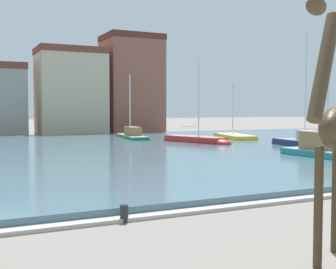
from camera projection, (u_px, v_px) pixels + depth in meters
name	position (u px, v px, depth m)	size (l,w,h in m)	color
harbor_water	(81.00, 151.00, 32.84)	(83.44, 40.20, 0.33)	#476675
quay_edge_coping	(240.00, 206.00, 14.53)	(83.44, 0.50, 0.12)	#ADA89E
sailboat_red	(200.00, 141.00, 38.77)	(3.64, 7.22, 7.55)	red
sailboat_green	(130.00, 136.00, 45.48)	(2.80, 9.07, 6.80)	#236B42
sailboat_teal	(326.00, 153.00, 26.76)	(2.09, 6.13, 6.00)	teal
sailboat_navy	(305.00, 143.00, 34.83)	(2.93, 8.31, 9.34)	navy
sailboat_yellow	(232.00, 137.00, 45.41)	(3.89, 8.03, 5.88)	gold
mooring_bollard	(124.00, 214.00, 12.62)	(0.24, 0.24, 0.50)	#232326
townhouse_tall_gabled	(71.00, 92.00, 56.26)	(8.40, 6.25, 10.95)	#C6B293
townhouse_corner_house	(132.00, 84.00, 61.08)	(7.62, 6.66, 13.39)	#8E5142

